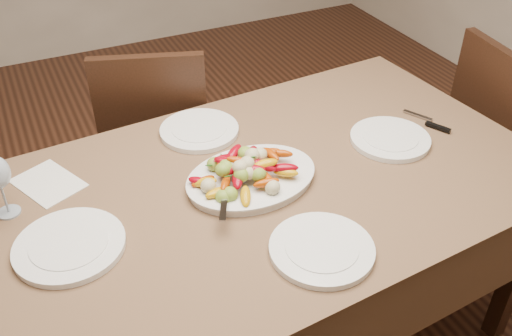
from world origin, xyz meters
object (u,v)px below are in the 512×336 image
object	(u,v)px
plate_near	(322,249)
wine_glass	(0,185)
dining_table	(256,271)
chair_far	(159,139)
plate_right	(390,139)
plate_far	(199,130)
plate_left	(70,246)
serving_platter	(251,179)

from	to	relation	value
plate_near	wine_glass	xyz separation A→B (m)	(-0.72, 0.52, 0.09)
dining_table	chair_far	world-z (taller)	chair_far
dining_table	plate_near	world-z (taller)	plate_near
plate_right	plate_far	xyz separation A→B (m)	(-0.56, 0.33, 0.00)
chair_far	plate_right	size ratio (longest dim) A/B	3.55
plate_left	wine_glass	bearing A→B (deg)	120.37
plate_left	wine_glass	size ratio (longest dim) A/B	1.43
chair_far	plate_far	xyz separation A→B (m)	(0.03, -0.45, 0.29)
serving_platter	plate_right	distance (m)	0.52
dining_table	plate_near	xyz separation A→B (m)	(0.03, -0.34, 0.39)
plate_left	plate_far	world-z (taller)	same
chair_far	plate_right	xyz separation A→B (m)	(0.59, -0.78, 0.29)
chair_far	plate_right	world-z (taller)	chair_far
plate_left	plate_near	size ratio (longest dim) A/B	1.05
plate_left	plate_far	size ratio (longest dim) A/B	1.08
dining_table	plate_left	xyz separation A→B (m)	(-0.56, -0.04, 0.39)
chair_far	plate_far	world-z (taller)	chair_far
dining_table	wine_glass	bearing A→B (deg)	165.21
dining_table	plate_near	distance (m)	0.51
plate_right	plate_near	bearing A→B (deg)	-143.47
plate_far	plate_near	world-z (taller)	same
plate_far	plate_near	xyz separation A→B (m)	(0.08, -0.68, 0.00)
plate_near	chair_far	bearing A→B (deg)	95.67
serving_platter	wine_glass	xyz separation A→B (m)	(-0.69, 0.17, 0.09)
serving_platter	wine_glass	distance (m)	0.71
dining_table	wine_glass	world-z (taller)	wine_glass
plate_far	wine_glass	bearing A→B (deg)	-165.60
chair_far	plate_near	size ratio (longest dim) A/B	3.41
serving_platter	plate_near	distance (m)	0.35
plate_far	plate_near	size ratio (longest dim) A/B	0.97
plate_left	wine_glass	xyz separation A→B (m)	(-0.13, 0.22, 0.09)
chair_far	plate_left	distance (m)	1.01
plate_right	plate_far	world-z (taller)	same
chair_far	serving_platter	world-z (taller)	chair_far
chair_far	wine_glass	bearing A→B (deg)	63.90
wine_glass	plate_left	bearing A→B (deg)	-59.63
plate_left	plate_far	xyz separation A→B (m)	(0.51, 0.39, 0.00)
chair_far	serving_platter	xyz separation A→B (m)	(0.07, -0.79, 0.30)
plate_right	wine_glass	size ratio (longest dim) A/B	1.31
chair_far	dining_table	bearing A→B (deg)	114.46
plate_near	wine_glass	world-z (taller)	wine_glass
chair_far	plate_near	distance (m)	1.18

